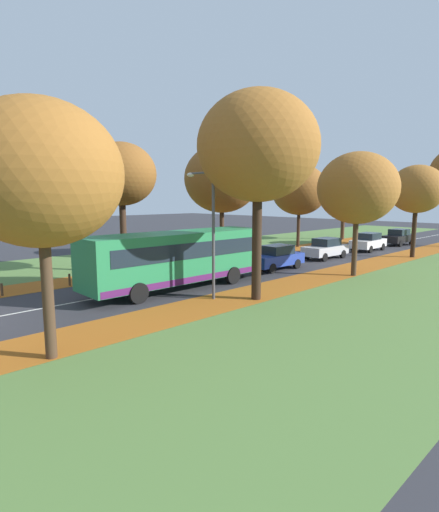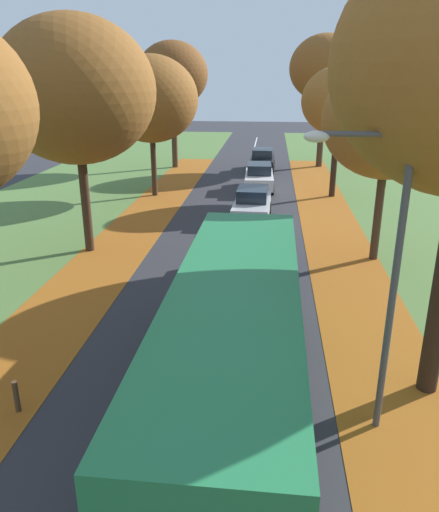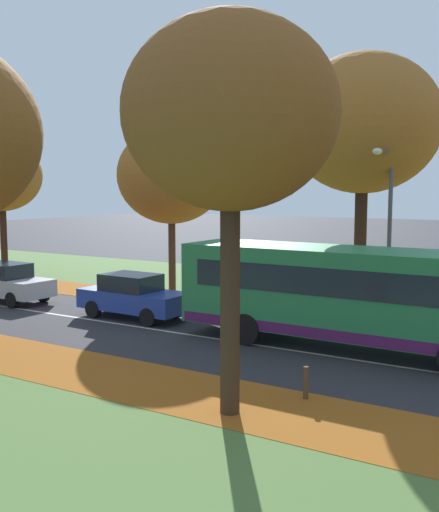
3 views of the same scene
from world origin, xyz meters
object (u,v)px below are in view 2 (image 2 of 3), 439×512
at_px(bollard_fifth, 16,397).
at_px(car_white_third_in_line, 259,177).
at_px(car_silver_following, 252,204).
at_px(car_black_fourth_in_line, 262,160).
at_px(tree_right_far, 339,101).
at_px(tree_right_mid, 389,120).
at_px(bus, 235,340).
at_px(tree_right_distant, 325,68).
at_px(car_blue_lead, 252,249).
at_px(tree_left_far, 151,99).
at_px(tree_left_mid, 75,91).
at_px(tree_left_distant, 173,75).
at_px(streetlamp_right, 379,256).

bearing_deg(bollard_fifth, car_white_third_in_line, 78.54).
relative_size(car_silver_following, car_black_fourth_in_line, 1.00).
bearing_deg(tree_right_far, tree_right_mid, -87.46).
xyz_separation_m(tree_right_mid, tree_right_far, (-0.47, 10.65, 0.10)).
relative_size(tree_right_mid, bus, 0.72).
xyz_separation_m(bollard_fifth, bus, (4.63, 0.56, 1.33)).
bearing_deg(tree_right_distant, car_black_fourth_in_line, -151.12).
bearing_deg(car_blue_lead, tree_left_far, 118.58).
height_order(tree_right_distant, bus, tree_right_distant).
bearing_deg(tree_right_far, tree_left_mid, -135.45).
bearing_deg(car_black_fourth_in_line, tree_right_far, -61.15).
xyz_separation_m(bollard_fifth, car_white_third_in_line, (4.55, 22.45, 0.44)).
bearing_deg(tree_right_far, tree_right_distant, 89.45).
bearing_deg(tree_left_mid, tree_left_distant, 90.26).
distance_m(tree_left_distant, bollard_fifth, 30.63).
bearing_deg(car_black_fourth_in_line, car_white_third_in_line, -90.56).
distance_m(tree_left_far, bus, 21.05).
xyz_separation_m(tree_right_far, car_blue_lead, (-4.25, -12.30, -4.60)).
bearing_deg(bollard_fifth, car_silver_following, 74.09).
relative_size(tree_right_far, bus, 0.70).
xyz_separation_m(tree_left_mid, car_white_third_in_line, (6.62, 12.14, -5.44)).
xyz_separation_m(tree_right_mid, bollard_fifth, (-9.38, -10.47, -4.94)).
relative_size(bus, car_black_fourth_in_line, 2.46).
bearing_deg(car_black_fourth_in_line, bus, -89.98).
xyz_separation_m(tree_right_mid, tree_right_distant, (-0.37, 20.87, 1.91)).
bearing_deg(car_white_third_in_line, bollard_fifth, -101.46).
bearing_deg(bollard_fifth, tree_left_far, 94.49).
height_order(tree_right_mid, car_black_fourth_in_line, tree_right_mid).
relative_size(car_white_third_in_line, car_black_fourth_in_line, 1.00).
height_order(tree_left_distant, bollard_fifth, tree_left_distant).
bearing_deg(car_blue_lead, car_black_fourth_in_line, 90.13).
relative_size(tree_right_mid, car_silver_following, 1.76).
relative_size(tree_left_distant, bollard_fifth, 12.22).
relative_size(tree_left_far, streetlamp_right, 1.32).
relative_size(tree_right_distant, car_blue_lead, 2.28).
xyz_separation_m(car_blue_lead, car_silver_following, (-0.26, 6.62, 0.00)).
bearing_deg(tree_right_mid, tree_left_far, 138.16).
relative_size(car_blue_lead, car_black_fourth_in_line, 1.00).
relative_size(tree_right_far, tree_right_distant, 0.76).
bearing_deg(tree_right_mid, tree_right_distant, 91.03).
bearing_deg(car_black_fourth_in_line, tree_right_mid, -75.50).
bearing_deg(car_silver_following, tree_left_distant, 114.43).
xyz_separation_m(tree_left_distant, car_white_third_in_line, (6.71, -7.42, -5.98)).
bearing_deg(tree_left_mid, car_silver_following, 38.40).
height_order(tree_right_mid, tree_right_far, tree_right_mid).
relative_size(tree_left_far, tree_left_distant, 0.86).
distance_m(tree_right_mid, tree_right_distant, 20.96).
relative_size(tree_right_distant, bus, 0.93).
bearing_deg(bus, car_black_fourth_in_line, 90.02).
height_order(car_silver_following, car_black_fourth_in_line, same).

